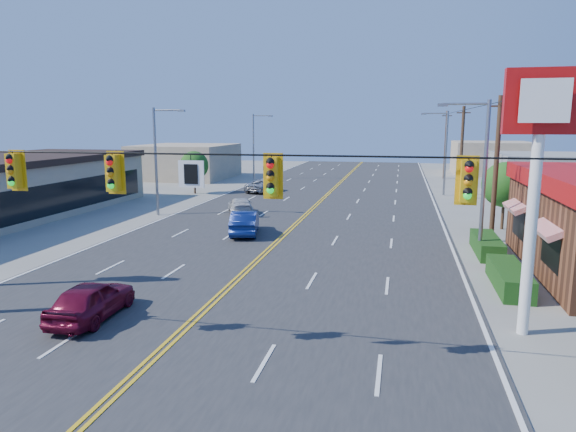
% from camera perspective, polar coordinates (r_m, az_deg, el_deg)
% --- Properties ---
extents(ground, '(160.00, 160.00, 0.00)m').
position_cam_1_polar(ground, '(16.44, -14.03, -14.63)').
color(ground, gray).
rests_on(ground, ground).
extents(road, '(20.00, 120.00, 0.06)m').
position_cam_1_polar(road, '(34.66, 0.75, -1.09)').
color(road, '#2D2D30').
rests_on(road, ground).
extents(signal_span, '(24.32, 0.34, 9.00)m').
position_cam_1_polar(signal_span, '(15.14, -15.23, 2.50)').
color(signal_span, '#47301E').
rests_on(signal_span, ground).
extents(kfc_pylon, '(2.20, 0.36, 8.50)m').
position_cam_1_polar(kfc_pylon, '(17.79, 26.01, 6.68)').
color(kfc_pylon, white).
rests_on(kfc_pylon, ground).
extents(streetlight_se, '(2.55, 0.25, 8.00)m').
position_cam_1_polar(streetlight_se, '(27.66, 20.60, 4.77)').
color(streetlight_se, gray).
rests_on(streetlight_se, ground).
extents(streetlight_ne, '(2.55, 0.25, 8.00)m').
position_cam_1_polar(streetlight_ne, '(51.49, 16.92, 7.20)').
color(streetlight_ne, gray).
rests_on(streetlight_ne, ground).
extents(streetlight_sw, '(2.55, 0.25, 8.00)m').
position_cam_1_polar(streetlight_sw, '(39.53, -14.24, 6.55)').
color(streetlight_sw, gray).
rests_on(streetlight_sw, ground).
extents(streetlight_nw, '(2.55, 0.25, 8.00)m').
position_cam_1_polar(streetlight_nw, '(63.83, -3.68, 8.12)').
color(streetlight_nw, gray).
rests_on(streetlight_nw, ground).
extents(utility_pole_near, '(0.28, 0.28, 8.40)m').
position_cam_1_polar(utility_pole_near, '(31.84, 22.09, 4.74)').
color(utility_pole_near, '#47301E').
rests_on(utility_pole_near, ground).
extents(utility_pole_mid, '(0.28, 0.28, 8.40)m').
position_cam_1_polar(utility_pole_mid, '(49.64, 18.70, 6.65)').
color(utility_pole_mid, '#47301E').
rests_on(utility_pole_mid, ground).
extents(utility_pole_far, '(0.28, 0.28, 8.40)m').
position_cam_1_polar(utility_pole_far, '(67.55, 17.10, 7.54)').
color(utility_pole_far, '#47301E').
rests_on(utility_pole_far, ground).
extents(tree_kfc_rear, '(2.94, 2.94, 4.41)m').
position_cam_1_polar(tree_kfc_rear, '(36.11, 22.96, 3.22)').
color(tree_kfc_rear, '#47301E').
rests_on(tree_kfc_rear, ground).
extents(tree_west, '(2.80, 2.80, 4.20)m').
position_cam_1_polar(tree_west, '(51.45, -10.38, 5.55)').
color(tree_west, '#47301E').
rests_on(tree_west, ground).
extents(bld_east_mid, '(12.00, 10.00, 4.00)m').
position_cam_1_polar(bld_east_mid, '(55.60, 28.24, 4.02)').
color(bld_east_mid, gray).
rests_on(bld_east_mid, ground).
extents(bld_west_far, '(11.00, 12.00, 4.20)m').
position_cam_1_polar(bld_west_far, '(67.09, -11.28, 5.98)').
color(bld_west_far, tan).
rests_on(bld_west_far, ground).
extents(bld_east_far, '(10.00, 10.00, 4.40)m').
position_cam_1_polar(bld_east_far, '(76.39, 21.67, 6.02)').
color(bld_east_far, tan).
rests_on(bld_east_far, ground).
extents(car_magenta, '(1.79, 4.07, 1.36)m').
position_cam_1_polar(car_magenta, '(19.50, -20.98, -8.85)').
color(car_magenta, maroon).
rests_on(car_magenta, ground).
extents(car_blue, '(2.52, 4.71, 1.47)m').
position_cam_1_polar(car_blue, '(31.95, -4.83, -0.81)').
color(car_blue, navy).
rests_on(car_blue, ground).
extents(car_white, '(3.14, 4.45, 1.20)m').
position_cam_1_polar(car_white, '(39.39, -5.32, 1.07)').
color(car_white, '#BDBDBD').
rests_on(car_white, ground).
extents(car_silver, '(3.21, 5.09, 1.31)m').
position_cam_1_polar(car_silver, '(51.60, -2.71, 3.33)').
color(car_silver, '#A7A8AC').
rests_on(car_silver, ground).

